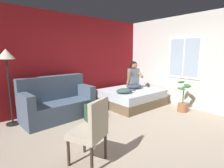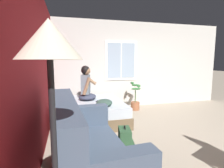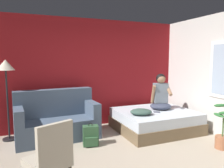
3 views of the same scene
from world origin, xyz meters
name	(u,v)px [view 1 (image 1 of 3)]	position (x,y,z in m)	size (l,w,h in m)	color
ground_plane	(136,134)	(0.00, 0.00, 0.00)	(40.00, 40.00, 0.00)	tan
wall_back_accent	(73,62)	(0.00, 2.54, 1.35)	(10.03, 0.16, 2.70)	maroon
wall_side_with_window	(199,62)	(2.59, 0.01, 1.35)	(0.19, 6.33, 2.70)	silver
bed	(131,97)	(1.43, 1.51, 0.24)	(1.79, 1.56, 0.48)	brown
couch	(57,103)	(-0.82, 1.88, 0.39)	(1.74, 0.91, 1.04)	#47566B
side_chair	(91,129)	(-1.20, -0.21, 0.53)	(0.61, 0.61, 0.98)	#382D23
person_seated	(134,78)	(1.64, 1.59, 0.84)	(0.61, 0.55, 0.88)	#383D51
backpack	(91,113)	(-0.27, 1.19, 0.19)	(0.33, 0.27, 0.46)	#2D5133
throw_pillow	(124,91)	(0.92, 1.28, 0.55)	(0.48, 0.36, 0.14)	#385147
cell_phone	(133,90)	(1.38, 1.36, 0.48)	(0.07, 0.14, 0.01)	black
floor_lamp	(7,62)	(-1.77, 2.15, 1.43)	(0.36, 0.36, 1.70)	black
potted_plant	(183,101)	(2.02, 0.09, 0.30)	(0.39, 0.37, 0.85)	#995B3D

